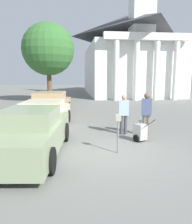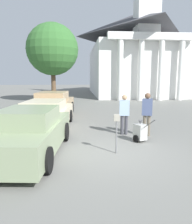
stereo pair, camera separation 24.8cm
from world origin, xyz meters
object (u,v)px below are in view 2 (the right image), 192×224
parked_car_sage (31,133)px  parking_meter (117,126)px  person_worker (124,112)px  parked_car_cream (46,115)px  person_supervisor (147,111)px  church (131,53)px  equipment_cart (140,132)px  parked_car_tan (53,105)px

parked_car_sage → parking_meter: (2.77, -0.17, 0.20)m
parked_car_sage → person_worker: bearing=37.2°
parked_car_cream → person_supervisor: person_supervisor is taller
person_worker → church: (5.56, 21.90, 4.69)m
person_supervisor → equipment_cart: size_ratio=1.83×
parked_car_sage → equipment_cart: parked_car_sage is taller
parked_car_sage → parked_car_cream: (-0.00, 3.46, -0.06)m
parked_car_cream → equipment_cart: bearing=-25.7°
parking_meter → parked_car_tan: bearing=111.8°
parked_car_tan → person_supervisor: (4.41, -4.92, 0.32)m
person_worker → church: size_ratio=0.08×
parked_car_tan → parked_car_sage: bearing=-84.0°
parked_car_sage → person_supervisor: size_ratio=2.69×
parked_car_tan → church: bearing=68.3°
church → person_supervisor: bearing=-101.9°
parked_car_cream → church: size_ratio=0.24×
parked_car_tan → person_supervisor: size_ratio=2.94×
person_supervisor → equipment_cart: 1.14m
parking_meter → equipment_cart: 1.75m
parked_car_cream → parked_car_tan: (-0.00, 3.29, 0.07)m
equipment_cart → parked_car_sage: bearing=169.8°
person_supervisor → equipment_cart: bearing=77.3°
parked_car_sage → person_supervisor: (4.41, 1.83, 0.34)m
church → parked_car_cream: bearing=-113.8°
parked_car_tan → parked_car_cream: bearing=-84.0°
parking_meter → church: size_ratio=0.06×
parked_car_sage → person_supervisor: 4.78m
parked_car_sage → person_supervisor: person_supervisor is taller
parking_meter → equipment_cart: (1.14, 1.22, -0.52)m
person_worker → parking_meter: bearing=81.9°
person_supervisor → equipment_cart: person_supervisor is taller
parking_meter → person_worker: size_ratio=0.75×
person_worker → person_supervisor: (0.90, -0.30, 0.06)m
parked_car_cream → person_supervisor: bearing=-14.3°
parked_car_sage → church: church is taller
parked_car_cream → person_worker: 3.77m
parked_car_cream → parked_car_tan: parked_car_tan is taller
parked_car_sage → person_worker: (3.51, 2.13, 0.28)m
person_worker → parked_car_sage: bearing=41.0°
person_worker → parked_car_cream: bearing=-11.0°
person_supervisor → parking_meter: bearing=70.3°
parked_car_sage → church: (9.07, 24.03, 4.97)m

